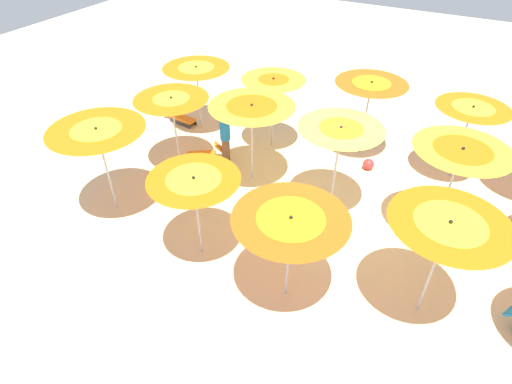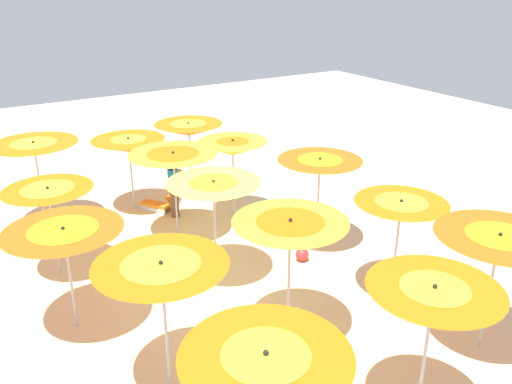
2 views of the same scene
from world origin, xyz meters
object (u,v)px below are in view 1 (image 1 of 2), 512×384
at_px(beach_umbrella_0, 97,135).
at_px(beach_umbrella_5, 172,105).
at_px(beach_umbrella_1, 194,184).
at_px(beach_umbrella_7, 340,135).
at_px(beach_umbrella_3, 448,230).
at_px(lounger_2, 204,154).
at_px(beach_umbrella_12, 371,88).
at_px(beach_umbrella_10, 197,73).
at_px(beach_umbrella_11, 273,86).
at_px(lounger_1, 181,117).
at_px(beach_umbrella_6, 252,111).
at_px(beachgoer_0, 225,136).
at_px(beach_umbrella_13, 471,115).
at_px(beach_umbrella_8, 460,156).
at_px(beach_umbrella_2, 290,225).
at_px(beach_ball, 368,164).

height_order(beach_umbrella_0, beach_umbrella_5, beach_umbrella_0).
bearing_deg(beach_umbrella_1, beach_umbrella_7, 145.30).
xyz_separation_m(beach_umbrella_3, lounger_2, (-2.56, -6.91, -2.02)).
bearing_deg(beach_umbrella_12, beach_umbrella_10, -78.75).
height_order(beach_umbrella_11, lounger_1, beach_umbrella_11).
relative_size(beach_umbrella_6, beachgoer_0, 1.43).
xyz_separation_m(beach_umbrella_6, lounger_1, (-1.73, -3.80, -1.94)).
bearing_deg(beach_umbrella_7, beach_umbrella_13, 138.24).
bearing_deg(beach_umbrella_8, lounger_1, -100.67).
distance_m(beach_umbrella_8, beach_umbrella_11, 5.65).
distance_m(beach_umbrella_5, beach_umbrella_10, 2.28).
distance_m(beach_umbrella_5, lounger_2, 1.92).
relative_size(beach_umbrella_11, beachgoer_0, 1.40).
relative_size(beach_umbrella_8, beach_umbrella_12, 1.06).
bearing_deg(beach_umbrella_1, beach_umbrella_5, -135.94).
distance_m(beach_umbrella_1, beach_umbrella_8, 5.68).
height_order(beach_umbrella_1, beach_umbrella_10, beach_umbrella_10).
bearing_deg(beachgoer_0, beach_umbrella_8, -10.26).
height_order(beach_umbrella_10, beach_umbrella_11, beach_umbrella_11).
bearing_deg(beach_umbrella_3, beach_umbrella_6, -115.07).
bearing_deg(beach_umbrella_0, beach_umbrella_7, 118.87).
distance_m(beach_umbrella_2, beach_umbrella_6, 4.22).
xyz_separation_m(beach_umbrella_0, beach_umbrella_1, (0.27, 2.89, -0.24)).
bearing_deg(beach_ball, beach_umbrella_1, -25.76).
xyz_separation_m(beach_umbrella_2, beach_umbrella_13, (-6.12, 2.43, 0.03)).
xyz_separation_m(beach_umbrella_1, lounger_2, (-3.27, -2.10, -1.77)).
distance_m(beach_umbrella_3, beach_umbrella_7, 3.57).
bearing_deg(beach_umbrella_13, beach_umbrella_2, -21.64).
bearing_deg(beach_ball, beach_umbrella_12, -148.23).
bearing_deg(beach_umbrella_6, beach_umbrella_3, 64.93).
bearing_deg(beach_umbrella_2, beachgoer_0, -134.90).
distance_m(beach_umbrella_3, lounger_1, 10.07).
height_order(beach_umbrella_10, beach_umbrella_13, beach_umbrella_13).
distance_m(beachgoer_0, beach_ball, 4.33).
distance_m(beach_umbrella_12, beach_ball, 2.21).
relative_size(beach_umbrella_1, beach_umbrella_2, 0.99).
distance_m(beach_umbrella_7, beach_umbrella_10, 5.73).
distance_m(beach_umbrella_10, beach_umbrella_12, 5.41).
bearing_deg(beach_umbrella_13, lounger_2, -68.58).
xyz_separation_m(beach_umbrella_2, beach_umbrella_5, (-2.92, -4.91, -0.00)).
xyz_separation_m(beach_umbrella_13, beach_ball, (0.79, -2.21, -1.82)).
distance_m(beach_umbrella_1, beachgoer_0, 3.99).
xyz_separation_m(beachgoer_0, beach_ball, (-1.61, 3.96, -0.70)).
bearing_deg(beach_umbrella_3, beach_umbrella_12, -151.66).
bearing_deg(beach_umbrella_7, beach_umbrella_3, 49.83).
bearing_deg(lounger_2, beach_umbrella_5, 11.04).
relative_size(beach_umbrella_5, beach_umbrella_12, 0.93).
bearing_deg(beach_umbrella_10, beachgoer_0, 53.44).
relative_size(beach_umbrella_5, beach_umbrella_13, 0.98).
xyz_separation_m(beach_umbrella_1, beach_umbrella_6, (-3.12, -0.35, 0.18)).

